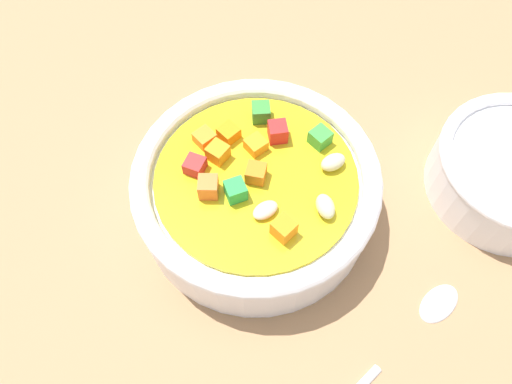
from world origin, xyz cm
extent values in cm
cube|color=#9E754F|center=(0.00, 0.00, -1.00)|extent=(140.00, 140.00, 2.00)
cylinder|color=white|center=(0.00, 0.00, 2.25)|extent=(18.58, 18.58, 4.50)
torus|color=white|center=(0.00, 0.00, 4.96)|extent=(19.00, 19.00, 1.53)
cylinder|color=gold|center=(0.00, 0.00, 4.70)|extent=(15.46, 15.46, 0.40)
cube|color=green|center=(1.88, -0.99, 5.60)|extent=(1.99, 1.99, 1.41)
cube|color=orange|center=(2.19, -2.97, 5.67)|extent=(1.75, 1.75, 1.54)
ellipsoid|color=beige|center=(2.66, 1.47, 5.30)|extent=(2.35, 2.25, 0.80)
cube|color=orange|center=(-0.27, -0.03, 5.53)|extent=(1.50, 1.50, 1.28)
cube|color=orange|center=(-0.96, -3.30, 5.54)|extent=(1.82, 1.82, 1.29)
cube|color=red|center=(0.59, -4.61, 5.45)|extent=(1.55, 1.55, 1.11)
cube|color=red|center=(-4.04, 0.57, 5.65)|extent=(1.89, 1.89, 1.50)
cube|color=#348432|center=(-5.55, -1.22, 5.58)|extent=(1.82, 1.82, 1.37)
cube|color=orange|center=(-3.01, -3.11, 5.42)|extent=(1.94, 1.94, 1.04)
cube|color=orange|center=(-2.04, -4.76, 5.40)|extent=(1.96, 1.96, 1.00)
cube|color=orange|center=(3.86, 3.15, 5.64)|extent=(1.93, 1.93, 1.49)
ellipsoid|color=beige|center=(1.27, 5.54, 5.50)|extent=(2.36, 2.14, 1.21)
cube|color=green|center=(-4.51, 3.85, 5.53)|extent=(1.96, 1.96, 1.27)
cube|color=orange|center=(-2.54, -0.76, 5.40)|extent=(1.98, 1.98, 1.01)
ellipsoid|color=beige|center=(-2.58, 5.28, 5.49)|extent=(2.31, 2.31, 1.19)
ellipsoid|color=silver|center=(3.96, 15.58, 0.47)|extent=(4.36, 3.84, 0.93)
cylinder|color=white|center=(-7.85, 19.56, 2.05)|extent=(13.02, 13.02, 4.10)
camera|label=1|loc=(18.64, 5.47, 36.88)|focal=34.94mm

